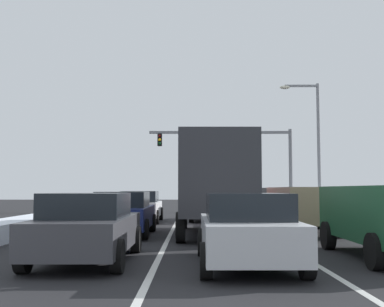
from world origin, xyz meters
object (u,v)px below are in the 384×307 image
at_px(sedan_silver_center_lane_nearest, 246,229).
at_px(sedan_charcoal_left_lane_nearest, 87,227).
at_px(suv_black_right_lane_third, 283,201).
at_px(sedan_white_left_lane_third, 140,206).
at_px(box_truck_center_lane_second, 214,181).
at_px(traffic_light_gantry, 240,148).
at_px(street_lamp_right_mid, 313,136).
at_px(sedan_navy_left_lane_second, 123,213).
at_px(suv_tan_right_lane_second, 303,205).
at_px(sedan_gray_center_lane_third, 208,206).

distance_m(sedan_silver_center_lane_nearest, sedan_charcoal_left_lane_nearest, 3.50).
bearing_deg(sedan_silver_center_lane_nearest, suv_black_right_lane_third, 76.45).
relative_size(sedan_silver_center_lane_nearest, sedan_white_left_lane_third, 1.00).
relative_size(box_truck_center_lane_second, sedan_white_left_lane_third, 1.60).
bearing_deg(suv_black_right_lane_third, sedan_white_left_lane_third, -179.69).
bearing_deg(sedan_white_left_lane_third, sedan_charcoal_left_lane_nearest, -89.06).
bearing_deg(traffic_light_gantry, suv_black_right_lane_third, -86.67).
xyz_separation_m(sedan_silver_center_lane_nearest, sedan_charcoal_left_lane_nearest, (-3.44, 0.62, 0.00)).
height_order(sedan_silver_center_lane_nearest, street_lamp_right_mid, street_lamp_right_mid).
relative_size(sedan_white_left_lane_third, traffic_light_gantry, 0.41).
relative_size(traffic_light_gantry, street_lamp_right_mid, 1.27).
distance_m(box_truck_center_lane_second, sedan_charcoal_left_lane_nearest, 7.08).
bearing_deg(box_truck_center_lane_second, sedan_silver_center_lane_nearest, -87.04).
bearing_deg(sedan_navy_left_lane_second, box_truck_center_lane_second, -0.24).
distance_m(suv_black_right_lane_third, street_lamp_right_mid, 9.91).
height_order(suv_tan_right_lane_second, sedan_gray_center_lane_third, suv_tan_right_lane_second).
xyz_separation_m(sedan_charcoal_left_lane_nearest, sedan_white_left_lane_third, (-0.22, 13.18, 0.00)).
xyz_separation_m(box_truck_center_lane_second, sedan_white_left_lane_third, (-3.30, 6.91, -1.14)).
bearing_deg(sedan_charcoal_left_lane_nearest, sedan_white_left_lane_third, 90.94).
bearing_deg(sedan_white_left_lane_third, traffic_light_gantry, 64.93).
bearing_deg(suv_black_right_lane_third, sedan_navy_left_lane_second, -134.68).
bearing_deg(sedan_charcoal_left_lane_nearest, suv_tan_right_lane_second, 48.47).
xyz_separation_m(sedan_silver_center_lane_nearest, street_lamp_right_mid, (6.92, 22.11, 4.38)).
bearing_deg(sedan_gray_center_lane_third, sedan_charcoal_left_lane_nearest, -102.39).
xyz_separation_m(sedan_charcoal_left_lane_nearest, street_lamp_right_mid, (10.36, 21.49, 4.38)).
bearing_deg(suv_black_right_lane_third, sedan_charcoal_left_lane_nearest, -117.14).
bearing_deg(sedan_silver_center_lane_nearest, sedan_white_left_lane_third, 104.85).
distance_m(sedan_charcoal_left_lane_nearest, sedan_navy_left_lane_second, 6.28).
bearing_deg(traffic_light_gantry, suv_tan_right_lane_second, -88.84).
bearing_deg(sedan_navy_left_lane_second, sedan_gray_center_lane_third, 68.19).
bearing_deg(suv_black_right_lane_third, sedan_silver_center_lane_nearest, -103.55).
height_order(sedan_charcoal_left_lane_nearest, traffic_light_gantry, traffic_light_gantry).
distance_m(sedan_white_left_lane_third, traffic_light_gantry, 15.22).
relative_size(sedan_navy_left_lane_second, traffic_light_gantry, 0.41).
distance_m(sedan_navy_left_lane_second, traffic_light_gantry, 21.47).
xyz_separation_m(suv_tan_right_lane_second, sedan_silver_center_lane_nearest, (-2.96, -7.84, -0.25)).
bearing_deg(suv_black_right_lane_third, sedan_gray_center_lane_third, 162.07).
height_order(suv_black_right_lane_third, street_lamp_right_mid, street_lamp_right_mid).
bearing_deg(sedan_charcoal_left_lane_nearest, suv_black_right_lane_third, 62.86).
xyz_separation_m(sedan_silver_center_lane_nearest, box_truck_center_lane_second, (-0.36, 6.89, 1.14)).
distance_m(suv_black_right_lane_third, traffic_light_gantry, 13.80).
distance_m(box_truck_center_lane_second, street_lamp_right_mid, 17.18).
xyz_separation_m(suv_black_right_lane_third, sedan_white_left_lane_third, (-7.00, -0.04, -0.25)).
xyz_separation_m(sedan_gray_center_lane_third, sedan_navy_left_lane_second, (-3.24, -8.11, 0.00)).
xyz_separation_m(suv_black_right_lane_third, sedan_silver_center_lane_nearest, (-3.34, -13.84, -0.25)).
relative_size(suv_black_right_lane_third, traffic_light_gantry, 0.45).
xyz_separation_m(sedan_silver_center_lane_nearest, traffic_light_gantry, (2.57, 27.11, 3.97)).
relative_size(sedan_charcoal_left_lane_nearest, traffic_light_gantry, 0.41).
relative_size(suv_black_right_lane_third, box_truck_center_lane_second, 0.68).
height_order(box_truck_center_lane_second, street_lamp_right_mid, street_lamp_right_mid).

